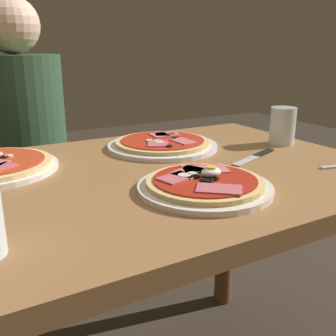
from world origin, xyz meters
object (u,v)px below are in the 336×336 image
(pizza_foreground, at_px, (205,184))
(dining_table, at_px, (130,221))
(diner_person, at_px, (26,167))
(knife, at_px, (257,156))
(water_glass_far, at_px, (282,128))
(pizza_across_left, at_px, (163,144))

(pizza_foreground, bearing_deg, dining_table, 118.31)
(pizza_foreground, distance_m, diner_person, 0.96)
(pizza_foreground, distance_m, knife, 0.30)
(water_glass_far, distance_m, diner_person, 0.97)
(dining_table, xyz_separation_m, water_glass_far, (0.52, 0.04, 0.16))
(dining_table, distance_m, knife, 0.38)
(knife, height_order, diner_person, diner_person)
(knife, bearing_deg, water_glass_far, 24.58)
(water_glass_far, height_order, diner_person, diner_person)
(dining_table, height_order, diner_person, diner_person)
(water_glass_far, xyz_separation_m, diner_person, (-0.62, 0.71, -0.21))
(pizza_across_left, xyz_separation_m, knife, (0.17, -0.21, -0.01))
(pizza_foreground, xyz_separation_m, water_glass_far, (0.43, 0.21, 0.03))
(knife, bearing_deg, pizza_foreground, -152.12)
(water_glass_far, bearing_deg, knife, -155.42)
(water_glass_far, distance_m, knife, 0.18)
(pizza_foreground, distance_m, pizza_across_left, 0.36)
(pizza_foreground, xyz_separation_m, diner_person, (-0.19, 0.93, -0.18))
(water_glass_far, bearing_deg, pizza_across_left, 158.32)
(dining_table, relative_size, knife, 6.44)
(diner_person, bearing_deg, dining_table, 97.28)
(dining_table, relative_size, water_glass_far, 11.12)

